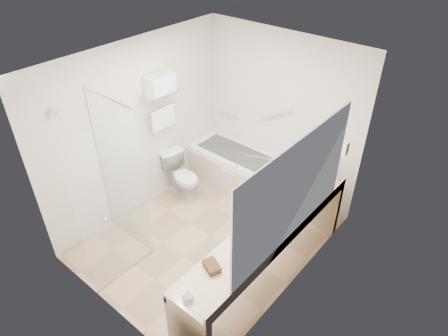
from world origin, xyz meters
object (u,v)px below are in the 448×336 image
Objects in this scene: bathtub at (238,168)px; vanity_counter at (267,243)px; toilet at (183,176)px; water_bottle_left at (313,179)px; amenity_basket at (212,266)px.

bathtub is 2.09m from vanity_counter.
toilet is at bearing 163.41° from vanity_counter.
water_bottle_left is at bearing 92.46° from vanity_counter.
vanity_counter is 13.96× the size of amenity_basket.
toilet is at bearing 142.75° from amenity_basket.
bathtub is at bearing 167.15° from water_bottle_left.
toilet is (-0.45, -0.80, 0.07)m from bathtub.
toilet is at bearing -166.49° from water_bottle_left.
water_bottle_left reaches higher than toilet.
vanity_counter reaches higher than amenity_basket.
bathtub is 2.30× the size of toilet.
water_bottle_left reaches higher than bathtub.
water_bottle_left reaches higher than amenity_basket.
bathtub is 2.69m from amenity_basket.
vanity_counter is (1.52, -1.39, 0.36)m from bathtub.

